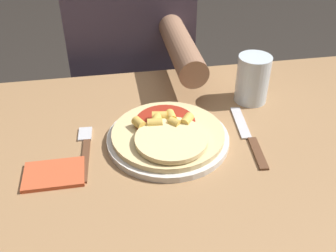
{
  "coord_description": "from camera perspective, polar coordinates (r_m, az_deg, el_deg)",
  "views": [
    {
      "loc": [
        -0.1,
        -0.59,
        1.28
      ],
      "look_at": [
        0.01,
        0.06,
        0.81
      ],
      "focal_mm": 42.0,
      "sensor_mm": 36.0,
      "label": 1
    }
  ],
  "objects": [
    {
      "name": "person_diner",
      "position": [
        1.31,
        -5.22,
        8.68
      ],
      "size": [
        0.37,
        0.52,
        1.19
      ],
      "color": "#2D2D38",
      "rests_on": "ground_plane"
    },
    {
      "name": "pizza",
      "position": [
        0.81,
        0.01,
        -1.05
      ],
      "size": [
        0.23,
        0.23,
        0.04
      ],
      "color": "#E0C689",
      "rests_on": "plate"
    },
    {
      "name": "plate",
      "position": [
        0.82,
        -0.0,
        -1.87
      ],
      "size": [
        0.26,
        0.26,
        0.01
      ],
      "color": "silver",
      "rests_on": "dining_table"
    },
    {
      "name": "fork",
      "position": [
        0.82,
        -11.92,
        -3.26
      ],
      "size": [
        0.03,
        0.18,
        0.0
      ],
      "color": "brown",
      "rests_on": "dining_table"
    },
    {
      "name": "napkin",
      "position": [
        0.78,
        -16.21,
        -6.72
      ],
      "size": [
        0.11,
        0.08,
        0.01
      ],
      "color": "#C6512D",
      "rests_on": "dining_table"
    },
    {
      "name": "knife",
      "position": [
        0.86,
        11.62,
        -1.53
      ],
      "size": [
        0.03,
        0.22,
        0.0
      ],
      "color": "brown",
      "rests_on": "dining_table"
    },
    {
      "name": "drinking_glass",
      "position": [
        0.96,
        12.18,
        6.68
      ],
      "size": [
        0.08,
        0.08,
        0.12
      ],
      "color": "silver",
      "rests_on": "dining_table"
    },
    {
      "name": "dining_table",
      "position": [
        0.87,
        -0.11,
        -11.0
      ],
      "size": [
        1.21,
        0.76,
        0.77
      ],
      "color": "#9E754C",
      "rests_on": "ground_plane"
    }
  ]
}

